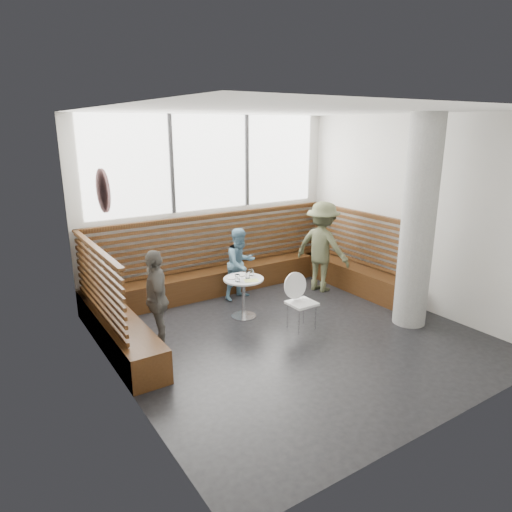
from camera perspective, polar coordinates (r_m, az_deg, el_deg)
room at (r=6.36m, az=4.91°, el=3.14°), size 5.00×5.00×3.20m
booth at (r=8.10m, az=-2.99°, el=-2.77°), size 5.00×2.50×1.44m
concrete_column at (r=7.24m, az=19.60°, el=3.84°), size 0.50×0.50×3.20m
wall_art at (r=5.49m, az=-18.59°, el=7.75°), size 0.03×0.50×0.50m
cafe_table at (r=7.35m, az=-1.56°, el=-4.19°), size 0.64×0.64×0.66m
cafe_chair at (r=6.98m, az=5.42°, el=-5.11°), size 0.41×0.40×0.86m
adult_man at (r=8.55m, az=8.29°, el=1.15°), size 0.93×1.23×1.69m
child_back at (r=8.10m, az=-1.95°, el=-0.98°), size 0.70×0.59×1.29m
child_left at (r=6.49m, az=-12.36°, el=-5.25°), size 0.55×0.88×1.40m
plate_near at (r=7.31m, az=-3.07°, el=-2.69°), size 0.19×0.19×0.01m
plate_far at (r=7.45m, az=-1.91°, el=-2.31°), size 0.21×0.21×0.01m
glass_left at (r=7.12m, az=-2.34°, el=-2.75°), size 0.07×0.07×0.12m
glass_mid at (r=7.28m, az=-1.04°, el=-2.33°), size 0.07×0.07×0.11m
glass_right at (r=7.40m, az=-0.56°, el=-2.04°), size 0.07×0.07×0.11m
menu_card at (r=7.17m, az=-0.59°, el=-3.08°), size 0.26×0.21×0.00m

